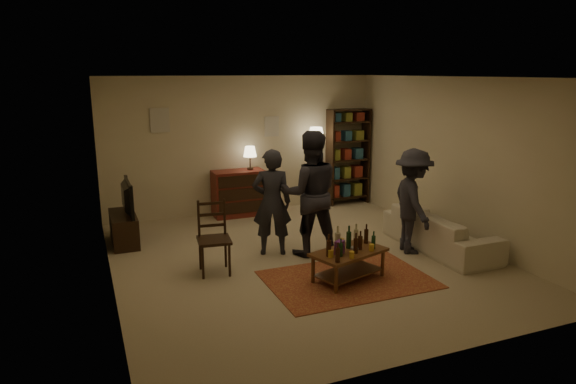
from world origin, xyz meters
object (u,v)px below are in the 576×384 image
person_right (310,194)px  sofa (440,231)px  person_by_sofa (413,201)px  coffee_table (348,254)px  tv_stand (124,221)px  floor_lamp (316,140)px  bookshelf (348,156)px  dining_chair (213,234)px  dresser (239,192)px  person_left (272,202)px

person_right → sofa: bearing=177.6°
person_by_sofa → coffee_table: bearing=128.0°
tv_stand → floor_lamp: size_ratio=0.63×
coffee_table → bookshelf: 4.29m
dining_chair → sofa: bearing=-0.1°
coffee_table → person_by_sofa: size_ratio=0.70×
dining_chair → tv_stand: size_ratio=0.99×
floor_lamp → coffee_table: bearing=-108.4°
dresser → person_right: bearing=-81.5°
person_left → tv_stand: bearing=-14.9°
coffee_table → person_left: person_left is taller
dresser → sofa: bearing=-52.5°
sofa → person_right: bearing=73.5°
tv_stand → sofa: bearing=-25.3°
sofa → person_right: size_ratio=1.08×
sofa → person_left: (-2.55, 0.82, 0.52)m
person_left → dresser: bearing=-75.6°
floor_lamp → person_left: bearing=-128.7°
tv_stand → bookshelf: 4.84m
coffee_table → person_by_sofa: person_by_sofa is taller
dining_chair → floor_lamp: bearing=49.9°
tv_stand → person_right: size_ratio=0.55×
bookshelf → person_by_sofa: bearing=-100.0°
person_left → person_right: person_right is taller
tv_stand → person_by_sofa: bearing=-27.1°
tv_stand → dresser: 2.43m
tv_stand → person_right: (2.63, -1.60, 0.58)m
bookshelf → person_by_sofa: bookshelf is taller
coffee_table → tv_stand: 3.84m
sofa → person_left: 2.73m
dining_chair → person_left: bearing=27.2°
bookshelf → floor_lamp: 0.91m
coffee_table → bookshelf: bookshelf is taller
sofa → person_right: 2.20m
person_right → person_left: bearing=-8.4°
coffee_table → tv_stand: bearing=134.2°
person_left → floor_lamp: bearing=-110.3°
person_right → dining_chair: bearing=19.7°
dining_chair → coffee_table: bearing=-24.8°
floor_lamp → person_by_sofa: bearing=-84.9°
tv_stand → dresser: bearing=22.1°
dresser → person_right: size_ratio=0.71×
coffee_table → person_right: 1.29m
coffee_table → dresser: bearing=96.7°
bookshelf → person_left: size_ratio=1.22×
person_right → person_by_sofa: (1.52, -0.52, -0.15)m
coffee_table → tv_stand: tv_stand is taller
person_right → person_by_sofa: 1.61m
person_by_sofa → dining_chair: bearing=97.8°
dining_chair → person_right: bearing=12.6°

